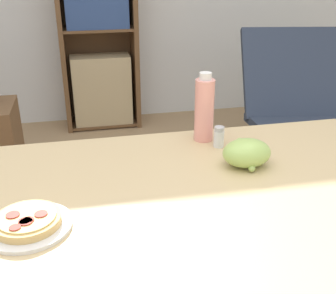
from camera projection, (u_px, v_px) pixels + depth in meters
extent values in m
cube|color=#D1B27F|center=(208.00, 195.00, 1.19)|extent=(1.33, 0.87, 0.03)
cylinder|color=#D1B27F|center=(18.00, 246.00, 1.56)|extent=(0.06, 0.06, 0.70)
cylinder|color=#D1B27F|center=(315.00, 209.00, 1.79)|extent=(0.06, 0.06, 0.70)
cylinder|color=white|center=(28.00, 226.00, 1.02)|extent=(0.21, 0.21, 0.01)
cylinder|color=#DBB26B|center=(27.00, 221.00, 1.01)|extent=(0.16, 0.16, 0.02)
cylinder|color=#EACC7A|center=(27.00, 217.00, 1.00)|extent=(0.14, 0.14, 0.00)
cylinder|color=#A83328|center=(26.00, 222.00, 0.98)|extent=(0.03, 0.03, 0.00)
cylinder|color=#A83328|center=(15.00, 227.00, 0.96)|extent=(0.03, 0.03, 0.00)
cylinder|color=#A83328|center=(13.00, 215.00, 1.01)|extent=(0.03, 0.03, 0.00)
cylinder|color=#A83328|center=(25.00, 221.00, 0.98)|extent=(0.03, 0.03, 0.00)
cylinder|color=#A83328|center=(28.00, 220.00, 0.99)|extent=(0.03, 0.03, 0.00)
cylinder|color=#A83328|center=(41.00, 214.00, 1.01)|extent=(0.03, 0.03, 0.00)
ellipsoid|color=#A8CC66|center=(247.00, 153.00, 1.30)|extent=(0.15, 0.12, 0.09)
sphere|color=#A8CC66|center=(248.00, 164.00, 1.28)|extent=(0.02, 0.02, 0.02)
sphere|color=#A8CC66|center=(252.00, 168.00, 1.27)|extent=(0.02, 0.02, 0.02)
sphere|color=#A8CC66|center=(233.00, 152.00, 1.31)|extent=(0.02, 0.02, 0.02)
sphere|color=#A8CC66|center=(240.00, 142.00, 1.34)|extent=(0.03, 0.03, 0.03)
sphere|color=#A8CC66|center=(255.00, 155.00, 1.35)|extent=(0.03, 0.03, 0.03)
sphere|color=#A8CC66|center=(246.00, 156.00, 1.33)|extent=(0.03, 0.03, 0.03)
sphere|color=#A8CC66|center=(253.00, 149.00, 1.32)|extent=(0.02, 0.02, 0.02)
sphere|color=#A8CC66|center=(234.00, 155.00, 1.27)|extent=(0.02, 0.02, 0.02)
sphere|color=#A8CC66|center=(239.00, 157.00, 1.30)|extent=(0.02, 0.02, 0.02)
sphere|color=#A8CC66|center=(238.00, 151.00, 1.29)|extent=(0.02, 0.02, 0.02)
sphere|color=#A8CC66|center=(250.00, 165.00, 1.28)|extent=(0.02, 0.02, 0.02)
cylinder|color=pink|center=(204.00, 110.00, 1.46)|extent=(0.07, 0.07, 0.22)
cylinder|color=white|center=(206.00, 76.00, 1.41)|extent=(0.04, 0.04, 0.02)
cylinder|color=white|center=(219.00, 139.00, 1.43)|extent=(0.04, 0.04, 0.06)
cylinder|color=#B7B7BC|center=(219.00, 129.00, 1.42)|extent=(0.03, 0.03, 0.01)
cube|color=black|center=(292.00, 162.00, 2.85)|extent=(0.69, 0.65, 0.10)
cube|color=#2D384C|center=(304.00, 123.00, 2.65)|extent=(0.74, 0.61, 0.14)
cube|color=#2D384C|center=(292.00, 73.00, 2.82)|extent=(0.72, 0.52, 0.55)
cube|color=brown|center=(61.00, 30.00, 3.23)|extent=(0.04, 0.31, 1.60)
cube|color=brown|center=(134.00, 27.00, 3.34)|extent=(0.04, 0.31, 1.60)
cube|color=brown|center=(97.00, 26.00, 3.42)|extent=(0.60, 0.01, 1.60)
cube|color=brown|center=(104.00, 121.00, 3.61)|extent=(0.53, 0.30, 0.02)
cube|color=tan|center=(102.00, 90.00, 3.47)|extent=(0.47, 0.22, 0.56)
cube|color=brown|center=(98.00, 29.00, 3.29)|extent=(0.53, 0.30, 0.02)
cylinder|color=#BCB2A3|center=(331.00, 118.00, 3.49)|extent=(0.31, 0.31, 0.19)
ellipsoid|color=#285B2D|center=(336.00, 89.00, 3.39)|extent=(0.38, 0.32, 0.43)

